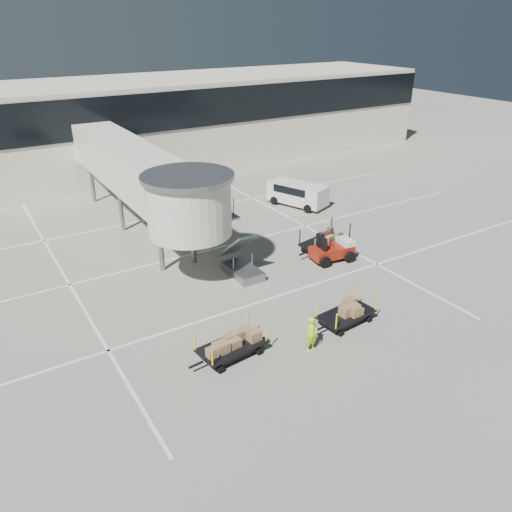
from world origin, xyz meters
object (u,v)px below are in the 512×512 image
object	(u,v)px
box_cart_near	(346,314)
minivan	(296,192)
baggage_tug	(333,250)
box_cart_far	(230,346)
ground_worker	(312,334)
suitcase_cart	(325,242)

from	to	relation	value
box_cart_near	minivan	distance (m)	16.57
baggage_tug	box_cart_far	xyz separation A→B (m)	(-9.82, -5.03, -0.07)
box_cart_near	ground_worker	bearing A→B (deg)	-167.96
baggage_tug	suitcase_cart	distance (m)	1.45
baggage_tug	box_cart_near	xyz separation A→B (m)	(-3.86, -5.65, -0.12)
suitcase_cart	minivan	world-z (taller)	minivan
box_cart_far	ground_worker	world-z (taller)	ground_worker
box_cart_far	suitcase_cart	bearing A→B (deg)	25.77
box_cart_near	minivan	world-z (taller)	minivan
box_cart_near	suitcase_cart	bearing A→B (deg)	52.75
minivan	box_cart_near	bearing A→B (deg)	-138.67
box_cart_far	box_cart_near	bearing A→B (deg)	-11.84
suitcase_cart	minivan	xyz separation A→B (m)	(3.34, 7.66, 0.51)
box_cart_near	ground_worker	size ratio (longest dim) A/B	2.07
box_cart_near	box_cart_far	size ratio (longest dim) A/B	0.96
suitcase_cart	ground_worker	size ratio (longest dim) A/B	2.43
minivan	suitcase_cart	bearing A→B (deg)	-134.51
suitcase_cart	ground_worker	xyz separation A→B (m)	(-7.11, -7.86, 0.30)
suitcase_cart	minivan	size ratio (longest dim) A/B	0.82
baggage_tug	box_cart_far	world-z (taller)	baggage_tug
baggage_tug	minivan	bearing A→B (deg)	74.23
box_cart_near	ground_worker	distance (m)	2.89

